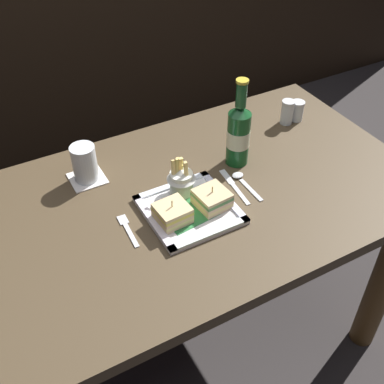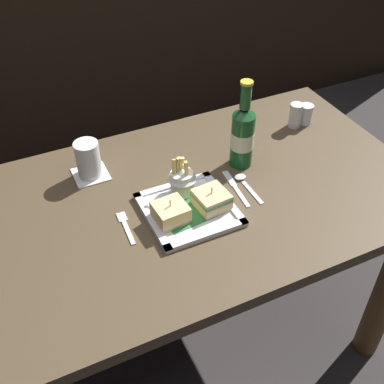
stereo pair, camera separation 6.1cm
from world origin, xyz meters
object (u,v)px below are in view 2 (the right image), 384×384
sandwich_half_left (171,213)px  salt_shaker (295,117)px  knife (235,187)px  spoon (244,181)px  pepper_shaker (306,115)px  fries_cup (182,178)px  water_glass (88,161)px  fork (126,226)px  beer_bottle (243,135)px  sandwich_half_right (212,200)px  square_plate (189,210)px  dining_table (195,233)px

sandwich_half_left → salt_shaker: (0.56, 0.25, 0.00)m
knife → spoon: spoon is taller
pepper_shaker → fries_cup: bearing=-163.1°
water_glass → spoon: bearing=-29.8°
fork → spoon: bearing=3.6°
beer_bottle → salt_shaker: size_ratio=3.28×
beer_bottle → fork: 0.44m
knife → pepper_shaker: size_ratio=2.41×
knife → pepper_shaker: pepper_shaker is taller
sandwich_half_left → salt_shaker: salt_shaker is taller
sandwich_half_left → beer_bottle: bearing=26.2°
fork → fries_cup: bearing=15.0°
sandwich_half_right → knife: 0.12m
fork → square_plate: bearing=-6.7°
beer_bottle → knife: 0.16m
sandwich_half_right → spoon: sandwich_half_right is taller
square_plate → spoon: 0.20m
square_plate → sandwich_half_right: 0.07m
spoon → sandwich_half_left: bearing=-166.8°
dining_table → salt_shaker: 0.53m
sandwich_half_left → spoon: bearing=13.2°
water_glass → sandwich_half_left: bearing=-64.5°
fries_cup → water_glass: bearing=136.3°
dining_table → water_glass: bearing=138.7°
dining_table → fork: size_ratio=10.33×
sandwich_half_left → sandwich_half_right: size_ratio=0.96×
water_glass → pepper_shaker: (0.74, -0.04, -0.02)m
water_glass → spoon: size_ratio=0.80×
fries_cup → salt_shaker: 0.52m
dining_table → fries_cup: (-0.03, 0.01, 0.22)m
water_glass → knife: (0.36, -0.23, -0.05)m
sandwich_half_left → pepper_shaker: (0.61, 0.25, -0.00)m
sandwich_half_left → pepper_shaker: 0.66m
fork → water_glass: bearing=95.0°
dining_table → spoon: spoon is taller
water_glass → pepper_shaker: size_ratio=1.58×
fries_cup → spoon: bearing=-8.1°
square_plate → sandwich_half_left: 0.07m
square_plate → beer_bottle: (0.24, 0.13, 0.10)m
sandwich_half_left → water_glass: 0.32m
fries_cup → beer_bottle: 0.24m
sandwich_half_left → fries_cup: size_ratio=0.75×
knife → salt_shaker: 0.39m
dining_table → pepper_shaker: bearing=19.4°
dining_table → square_plate: square_plate is taller
fries_cup → square_plate: bearing=-99.4°
sandwich_half_right → beer_bottle: bearing=39.8°
spoon → pepper_shaker: bearing=28.4°
salt_shaker → dining_table: bearing=-158.9°
knife → fries_cup: bearing=167.5°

